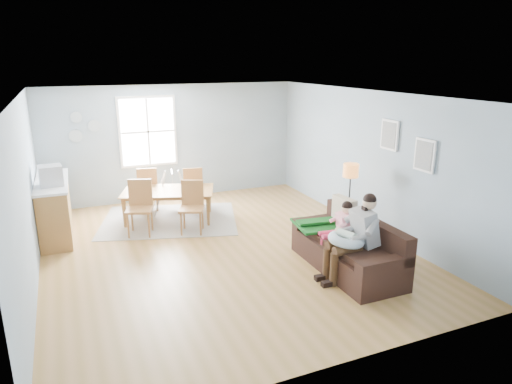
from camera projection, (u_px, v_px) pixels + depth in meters
name	position (u px, v px, depth m)	size (l,w,h in m)	color
room	(221.00, 112.00, 7.42)	(8.40, 9.40, 3.90)	olive
window	(148.00, 132.00, 10.46)	(1.32, 0.08, 1.62)	white
pictures	(406.00, 145.00, 7.78)	(0.05, 1.34, 0.74)	white
wall_plates	(82.00, 127.00, 9.89)	(0.67, 0.02, 0.66)	#90A6AD
sofa	(350.00, 251.00, 7.30)	(0.92, 2.10, 0.85)	black
green_throw	(324.00, 224.00, 7.82)	(0.96, 0.76, 0.04)	#155D1D
beige_pillow	(344.00, 212.00, 7.73)	(0.14, 0.50, 0.50)	tan
father	(355.00, 234.00, 6.87)	(0.94, 0.44, 1.34)	gray
nursing_pillow	(346.00, 240.00, 6.82)	(0.55, 0.55, 0.15)	silver
infant	(345.00, 234.00, 6.83)	(0.21, 0.38, 0.14)	silver
toddler	(340.00, 223.00, 7.32)	(0.58, 0.32, 0.88)	white
floor_lamp	(351.00, 177.00, 8.45)	(0.28, 0.28, 1.40)	black
storage_cube	(345.00, 256.00, 7.29)	(0.47, 0.43, 0.47)	silver
rug	(170.00, 220.00, 9.57)	(2.73, 2.07, 0.01)	gray
dining_table	(169.00, 206.00, 9.48)	(1.84, 1.03, 0.65)	brown
chair_sw	(140.00, 203.00, 8.71)	(0.60, 0.60, 1.05)	#955633
chair_se	(192.00, 203.00, 8.82)	(0.60, 0.60, 1.01)	#955633
chair_nw	(148.00, 186.00, 9.99)	(0.53, 0.53, 1.00)	#955633
chair_ne	(193.00, 185.00, 10.11)	(0.52, 0.52, 0.98)	#955633
counter	(55.00, 208.00, 8.62)	(0.61, 1.95, 1.08)	brown
monitor	(50.00, 176.00, 8.09)	(0.42, 0.40, 0.36)	#BABABF
baby_swing	(173.00, 193.00, 10.07)	(1.02, 1.04, 0.89)	#BABABF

